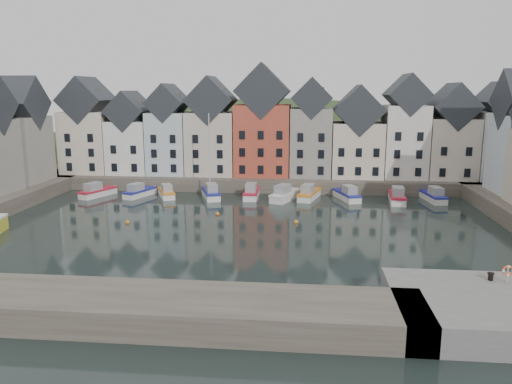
# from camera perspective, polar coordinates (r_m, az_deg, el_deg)

# --- Properties ---
(ground) EXTENTS (260.00, 260.00, 0.00)m
(ground) POSITION_cam_1_polar(r_m,az_deg,el_deg) (55.33, -1.74, -4.78)
(ground) COLOR black
(ground) RESTS_ON ground
(far_quay) EXTENTS (90.00, 16.00, 2.00)m
(far_quay) POSITION_cam_1_polar(r_m,az_deg,el_deg) (84.21, 0.85, 1.59)
(far_quay) COLOR #474236
(far_quay) RESTS_ON ground
(near_wall) EXTENTS (50.00, 6.00, 2.00)m
(near_wall) POSITION_cam_1_polar(r_m,az_deg,el_deg) (37.89, -21.81, -11.91)
(near_wall) COLOR #474236
(near_wall) RESTS_ON ground
(hillside) EXTENTS (153.60, 70.40, 64.00)m
(hillside) POSITION_cam_1_polar(r_m,az_deg,el_deg) (113.91, 1.92, -5.57)
(hillside) COLOR #22371B
(hillside) RESTS_ON ground
(far_terrace) EXTENTS (72.37, 8.16, 17.78)m
(far_terrace) POSITION_cam_1_polar(r_m,az_deg,el_deg) (81.02, 3.03, 6.80)
(far_terrace) COLOR beige
(far_terrace) RESTS_ON far_quay
(mooring_buoys) EXTENTS (20.50, 5.50, 0.50)m
(mooring_buoys) POSITION_cam_1_polar(r_m,az_deg,el_deg) (60.97, -4.84, -3.13)
(mooring_buoys) COLOR orange
(mooring_buoys) RESTS_ON ground
(boat_a) EXTENTS (4.17, 6.55, 2.41)m
(boat_a) POSITION_cam_1_polar(r_m,az_deg,el_deg) (77.98, -17.72, 0.02)
(boat_a) COLOR silver
(boat_a) RESTS_ON ground
(boat_b) EXTENTS (3.84, 6.31, 2.32)m
(boat_b) POSITION_cam_1_polar(r_m,az_deg,el_deg) (76.23, -13.21, -0.01)
(boat_b) COLOR silver
(boat_b) RESTS_ON ground
(boat_c) EXTENTS (4.05, 6.10, 2.25)m
(boat_c) POSITION_cam_1_polar(r_m,az_deg,el_deg) (75.09, -10.20, -0.07)
(boat_c) COLOR silver
(boat_c) RESTS_ON ground
(boat_d) EXTENTS (4.03, 6.87, 12.54)m
(boat_d) POSITION_cam_1_polar(r_m,az_deg,el_deg) (73.45, -5.18, -0.08)
(boat_d) COLOR silver
(boat_d) RESTS_ON ground
(boat_e) EXTENTS (2.15, 6.56, 2.50)m
(boat_e) POSITION_cam_1_polar(r_m,az_deg,el_deg) (73.41, -0.53, -0.09)
(boat_e) COLOR silver
(boat_e) RESTS_ON ground
(boat_f) EXTENTS (4.65, 7.13, 2.63)m
(boat_f) POSITION_cam_1_polar(r_m,az_deg,el_deg) (71.89, 3.35, -0.33)
(boat_f) COLOR silver
(boat_f) RESTS_ON ground
(boat_g) EXTENTS (3.64, 6.88, 2.52)m
(boat_g) POSITION_cam_1_polar(r_m,az_deg,el_deg) (72.92, 6.07, -0.23)
(boat_g) COLOR silver
(boat_g) RESTS_ON ground
(boat_h) EXTENTS (3.86, 6.65, 2.44)m
(boat_h) POSITION_cam_1_polar(r_m,az_deg,el_deg) (73.20, 10.39, -0.33)
(boat_h) COLOR silver
(boat_h) RESTS_ON ground
(boat_i) EXTENTS (2.68, 6.85, 2.57)m
(boat_i) POSITION_cam_1_polar(r_m,az_deg,el_deg) (73.19, 15.82, -0.55)
(boat_i) COLOR silver
(boat_i) RESTS_ON ground
(boat_j) EXTENTS (2.84, 6.55, 2.43)m
(boat_j) POSITION_cam_1_polar(r_m,az_deg,el_deg) (75.52, 19.62, -0.46)
(boat_j) COLOR silver
(boat_j) RESTS_ON ground
(mooring_bollard) EXTENTS (0.48, 0.48, 0.56)m
(mooring_bollard) POSITION_cam_1_polar(r_m,az_deg,el_deg) (40.48, 25.25, -8.69)
(mooring_bollard) COLOR black
(mooring_bollard) RESTS_ON near_quay
(life_ring_post) EXTENTS (0.80, 0.17, 1.30)m
(life_ring_post) POSITION_cam_1_polar(r_m,az_deg,el_deg) (40.35, 26.84, -8.07)
(life_ring_post) COLOR gray
(life_ring_post) RESTS_ON near_quay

